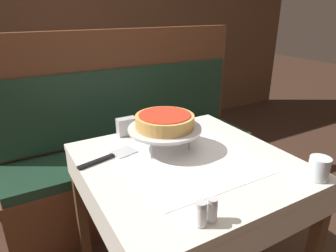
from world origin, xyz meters
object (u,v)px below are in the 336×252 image
Objects in this scene: pepper_shaker at (212,210)px; deep_dish_pizza at (165,121)px; condiment_caddy at (102,77)px; booth_bench at (136,160)px; water_glass_near at (319,168)px; salt_shaker at (201,214)px; dining_table_front at (187,179)px; napkin_holder at (127,126)px; dining_table_rear at (94,92)px; pizza_pan_stand at (165,130)px; pizza_server at (110,157)px.

deep_dish_pizza is at bearing 76.96° from pepper_shaker.
booth_bench is at bearing -94.09° from condiment_caddy.
water_glass_near is 1.09× the size of salt_shaker.
dining_table_front is at bearing 67.39° from pepper_shaker.
napkin_holder reaches higher than salt_shaker.
deep_dish_pizza is at bearing -94.10° from dining_table_rear.
pizza_pan_stand is at bearing 103.90° from dining_table_front.
dining_table_rear is 9.50× the size of pepper_shaker.
dining_table_front is 1.15× the size of dining_table_rear.
pepper_shaker is 2.02m from condiment_caddy.
booth_bench is 1.27m from salt_shaker.
pizza_pan_stand is 0.54m from salt_shaker.
dining_table_front is 9.73× the size of water_glass_near.
booth_bench is 17.27× the size of napkin_holder.
napkin_holder is at bearing -102.29° from condiment_caddy.
pepper_shaker is at bearing -101.65° from booth_bench.
dining_table_rear is at bearing 81.25° from napkin_holder.
condiment_caddy is (0.18, 1.48, -0.06)m from pizza_pan_stand.
booth_bench is at bearing -89.35° from dining_table_rear.
deep_dish_pizza is 3.24× the size of salt_shaker.
condiment_caddy reaches higher than water_glass_near.
pizza_server is 1.50m from condiment_caddy.
deep_dish_pizza is at bearing -96.93° from condiment_caddy.
dining_table_front is 0.25m from pizza_pan_stand.
napkin_holder is at bearing 87.65° from pepper_shaker.
booth_bench is 1.28m from water_glass_near.
deep_dish_pizza is 1.64× the size of condiment_caddy.
pizza_server is (-0.38, -0.60, 0.40)m from booth_bench.
pizza_pan_stand is 4.08× the size of salt_shaker.
dining_table_front is 10.57× the size of salt_shaker.
pizza_server is 0.57m from salt_shaker.
pepper_shaker is (-0.23, -2.05, 0.14)m from dining_table_rear.
dining_table_rear is 2.07m from pepper_shaker.
water_glass_near is 0.55m from salt_shaker.
pepper_shaker is at bearing -96.38° from dining_table_rear.
condiment_caddy reaches higher than salt_shaker.
salt_shaker is at bearing -99.72° from condiment_caddy.
water_glass_near and napkin_holder have the same top height.
condiment_caddy is at bearing 84.92° from dining_table_front.
deep_dish_pizza is (-0.12, -0.65, 0.53)m from booth_bench.
condiment_caddy is (0.14, 1.62, 0.14)m from dining_table_front.
pizza_pan_stand is at bearing -94.10° from dining_table_rear.
salt_shaker is at bearing 179.39° from water_glass_near.
salt_shaker is at bearing -95.53° from napkin_holder.
pizza_server is 3.16× the size of water_glass_near.
salt_shaker is (-0.28, -1.16, 0.43)m from booth_bench.
condiment_caddy is (0.30, 1.99, 0.00)m from pepper_shaker.
deep_dish_pizza is at bearing -9.94° from pizza_server.
dining_table_rear is 1.31m from napkin_holder.
pizza_pan_stand is 1.49m from condiment_caddy.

